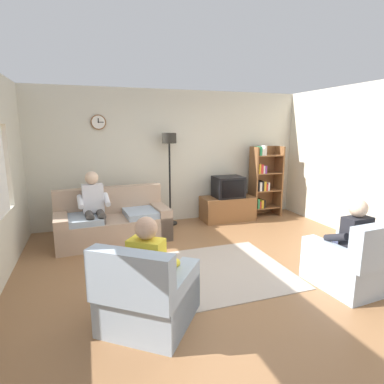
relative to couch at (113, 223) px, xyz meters
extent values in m
plane|color=#8C603D|center=(1.36, -1.76, -0.31)|extent=(12.00, 12.00, 0.00)
cube|color=beige|center=(1.36, 0.90, 1.04)|extent=(6.20, 0.12, 2.70)
cylinder|color=brown|center=(-0.11, 0.82, 1.74)|extent=(0.28, 0.03, 0.28)
cylinder|color=white|center=(-0.11, 0.81, 1.74)|extent=(0.24, 0.01, 0.24)
cube|color=black|center=(-0.11, 0.80, 1.77)|extent=(0.02, 0.01, 0.09)
cube|color=black|center=(-0.07, 0.80, 1.74)|extent=(0.11, 0.01, 0.01)
cube|color=beige|center=(-1.50, 0.34, 1.09)|extent=(0.12, 1.10, 1.20)
cube|color=tan|center=(0.00, -0.05, -0.10)|extent=(1.96, 0.99, 0.42)
cube|color=tan|center=(-0.02, 0.31, 0.35)|extent=(1.91, 0.35, 0.48)
cube|color=tan|center=(0.84, 0.01, -0.03)|extent=(0.28, 0.85, 0.56)
cube|color=tan|center=(-0.83, -0.12, -0.03)|extent=(0.28, 0.85, 0.56)
cube|color=#9EADBC|center=(0.51, -0.06, 0.16)|extent=(0.65, 0.72, 0.10)
cube|color=#9EADBC|center=(-0.49, -0.14, 0.16)|extent=(0.65, 0.72, 0.10)
cube|color=brown|center=(2.43, 0.49, -0.06)|extent=(1.10, 0.56, 0.51)
cube|color=black|center=(2.43, 0.75, -0.03)|extent=(1.10, 0.04, 0.03)
cube|color=black|center=(2.43, 0.47, 0.41)|extent=(0.60, 0.48, 0.44)
cube|color=black|center=(2.43, 0.23, 0.41)|extent=(0.50, 0.01, 0.36)
cube|color=brown|center=(3.06, 0.54, 0.46)|extent=(0.04, 0.36, 1.55)
cube|color=brown|center=(3.70, 0.54, 0.46)|extent=(0.04, 0.36, 1.55)
cube|color=brown|center=(3.38, 0.71, 0.46)|extent=(0.64, 0.02, 1.55)
cube|color=brown|center=(3.38, 0.54, -0.12)|extent=(0.60, 0.34, 0.02)
cube|color=#267F4C|center=(3.13, 0.52, 0.00)|extent=(0.05, 0.28, 0.21)
cube|color=red|center=(3.18, 0.52, -0.03)|extent=(0.03, 0.28, 0.15)
cube|color=gold|center=(3.23, 0.52, -0.02)|extent=(0.05, 0.28, 0.18)
cube|color=black|center=(3.29, 0.52, -0.02)|extent=(0.03, 0.28, 0.18)
cube|color=brown|center=(3.38, 0.54, 0.27)|extent=(0.60, 0.34, 0.02)
cube|color=black|center=(3.13, 0.52, 0.39)|extent=(0.03, 0.28, 0.22)
cube|color=silver|center=(3.17, 0.52, 0.38)|extent=(0.05, 0.28, 0.20)
cube|color=black|center=(3.22, 0.52, 0.39)|extent=(0.04, 0.28, 0.22)
cube|color=gold|center=(3.28, 0.52, 0.38)|extent=(0.05, 0.28, 0.21)
cube|color=red|center=(3.33, 0.52, 0.36)|extent=(0.03, 0.28, 0.15)
cube|color=silver|center=(3.37, 0.52, 0.37)|extent=(0.03, 0.28, 0.18)
cube|color=brown|center=(3.38, 0.54, 0.66)|extent=(0.60, 0.34, 0.02)
cube|color=gold|center=(3.13, 0.52, 0.77)|extent=(0.04, 0.28, 0.21)
cube|color=red|center=(3.18, 0.52, 0.77)|extent=(0.05, 0.28, 0.20)
cube|color=silver|center=(3.23, 0.52, 0.75)|extent=(0.04, 0.28, 0.16)
cube|color=#72338C|center=(3.28, 0.52, 0.75)|extent=(0.04, 0.28, 0.16)
cube|color=brown|center=(3.38, 0.54, 1.04)|extent=(0.60, 0.34, 0.02)
cube|color=#267F4C|center=(3.13, 0.52, 1.15)|extent=(0.05, 0.28, 0.19)
cube|color=silver|center=(3.19, 0.52, 1.13)|extent=(0.05, 0.28, 0.14)
cube|color=silver|center=(3.25, 0.52, 1.16)|extent=(0.05, 0.28, 0.21)
cylinder|color=black|center=(1.19, 0.59, -0.30)|extent=(0.28, 0.28, 0.03)
cylinder|color=black|center=(1.19, 0.59, 0.54)|extent=(0.04, 0.04, 1.70)
cylinder|color=black|center=(1.19, 0.59, 1.44)|extent=(0.28, 0.28, 0.20)
cube|color=#9EADBC|center=(0.15, -2.55, -0.11)|extent=(1.14, 1.15, 0.40)
cube|color=#9EADBC|center=(-0.07, -2.85, 0.34)|extent=(0.75, 0.62, 0.50)
cube|color=#9EADBC|center=(-0.08, -2.36, -0.03)|extent=(0.64, 0.76, 0.56)
cube|color=#9EADBC|center=(0.40, -2.72, -0.03)|extent=(0.64, 0.76, 0.56)
cube|color=#9EADBC|center=(2.66, -2.60, -0.11)|extent=(0.86, 0.90, 0.40)
cube|color=#9EADBC|center=(2.68, -2.97, 0.34)|extent=(0.81, 0.24, 0.50)
cube|color=#9EADBC|center=(2.36, -2.60, -0.03)|extent=(0.26, 0.81, 0.56)
cube|color=#9EADBC|center=(2.95, -2.56, -0.03)|extent=(0.26, 0.81, 0.56)
cube|color=#AD9E8E|center=(1.10, -1.73, -0.31)|extent=(2.20, 1.70, 0.01)
cube|color=silver|center=(-0.31, 0.00, 0.47)|extent=(0.35, 0.23, 0.48)
sphere|color=beige|center=(-0.31, -0.01, 0.82)|extent=(0.22, 0.22, 0.22)
cylinder|color=#4C4742|center=(-0.20, -0.19, 0.23)|extent=(0.16, 0.39, 0.13)
cylinder|color=#4C4742|center=(-0.38, -0.20, 0.23)|extent=(0.16, 0.39, 0.13)
cylinder|color=#4C4742|center=(-0.19, -0.38, -0.05)|extent=(0.12, 0.12, 0.52)
cylinder|color=#4C4742|center=(-0.37, -0.39, -0.05)|extent=(0.12, 0.12, 0.52)
cylinder|color=silver|center=(-0.09, -0.09, 0.45)|extent=(0.12, 0.34, 0.20)
cylinder|color=silver|center=(-0.51, -0.12, 0.45)|extent=(0.12, 0.34, 0.20)
cube|color=yellow|center=(0.12, -2.59, 0.35)|extent=(0.39, 0.36, 0.48)
sphere|color=tan|center=(0.13, -2.58, 0.70)|extent=(0.22, 0.22, 0.22)
cylinder|color=black|center=(0.16, -2.39, 0.11)|extent=(0.33, 0.38, 0.13)
cylinder|color=black|center=(0.31, -2.49, 0.11)|extent=(0.33, 0.38, 0.13)
cylinder|color=black|center=(0.28, -2.23, -0.11)|extent=(0.15, 0.15, 0.40)
cylinder|color=black|center=(0.42, -2.34, -0.11)|extent=(0.15, 0.15, 0.40)
cylinder|color=yellow|center=(0.01, -2.39, 0.33)|extent=(0.27, 0.32, 0.20)
cylinder|color=yellow|center=(0.35, -2.64, 0.33)|extent=(0.27, 0.32, 0.20)
cube|color=black|center=(2.66, -2.65, 0.35)|extent=(0.35, 0.22, 0.48)
sphere|color=beige|center=(2.66, -2.64, 0.70)|extent=(0.22, 0.22, 0.22)
cylinder|color=#2D334C|center=(2.56, -2.47, 0.11)|extent=(0.16, 0.39, 0.13)
cylinder|color=#2D334C|center=(2.74, -2.45, 0.11)|extent=(0.16, 0.39, 0.13)
cylinder|color=#2D334C|center=(2.54, -2.28, -0.11)|extent=(0.12, 0.12, 0.40)
cylinder|color=#2D334C|center=(2.72, -2.26, -0.11)|extent=(0.12, 0.12, 0.40)
cylinder|color=black|center=(2.44, -2.56, 0.33)|extent=(0.11, 0.34, 0.20)
cylinder|color=black|center=(2.86, -2.53, 0.33)|extent=(0.11, 0.34, 0.20)
camera|label=1|loc=(-0.37, -5.41, 1.63)|focal=29.17mm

